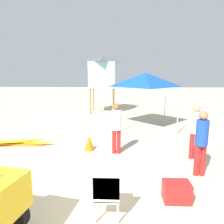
{
  "coord_description": "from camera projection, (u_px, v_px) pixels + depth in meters",
  "views": [
    {
      "loc": [
        0.86,
        -3.97,
        2.71
      ],
      "look_at": [
        0.54,
        3.86,
        1.26
      ],
      "focal_mm": 32.43,
      "sensor_mm": 36.0,
      "label": 1
    }
  ],
  "objects": [
    {
      "name": "surfboard_pile",
      "position": [
        16.0,
        143.0,
        7.84
      ],
      "size": [
        2.77,
        0.83,
        0.24
      ],
      "color": "orange",
      "rests_on": "ground"
    },
    {
      "name": "ground",
      "position": [
        80.0,
        200.0,
        4.43
      ],
      "size": [
        80.0,
        80.0,
        0.0
      ],
      "primitive_type": "plane",
      "color": "beige"
    },
    {
      "name": "lifeguard_tower",
      "position": [
        102.0,
        72.0,
        14.33
      ],
      "size": [
        1.98,
        1.98,
        4.03
      ],
      "color": "olive",
      "rests_on": "ground"
    },
    {
      "name": "stacked_plastic_chairs",
      "position": [
        107.0,
        190.0,
        3.74
      ],
      "size": [
        0.48,
        0.48,
        1.02
      ],
      "color": "white",
      "rests_on": "ground"
    },
    {
      "name": "traffic_cone_near",
      "position": [
        89.0,
        143.0,
        7.36
      ],
      "size": [
        0.37,
        0.37,
        0.53
      ],
      "primitive_type": "cone",
      "color": "orange",
      "rests_on": "ground"
    },
    {
      "name": "popup_canopy",
      "position": [
        145.0,
        80.0,
        10.37
      ],
      "size": [
        2.78,
        2.78,
        2.81
      ],
      "color": "#B2B2B7",
      "rests_on": "ground"
    },
    {
      "name": "lifeguard_near_right",
      "position": [
        202.0,
        139.0,
        5.35
      ],
      "size": [
        0.32,
        0.32,
        1.79
      ],
      "color": "red",
      "rests_on": "ground"
    },
    {
      "name": "cooler_box",
      "position": [
        177.0,
        192.0,
        4.38
      ],
      "size": [
        0.58,
        0.39,
        0.43
      ],
      "primitive_type": "cube",
      "color": "red",
      "rests_on": "ground"
    },
    {
      "name": "lifeguard_near_left",
      "position": [
        195.0,
        128.0,
        6.46
      ],
      "size": [
        0.32,
        0.32,
        1.8
      ],
      "color": "red",
      "rests_on": "ground"
    },
    {
      "name": "lifeguard_near_center",
      "position": [
        116.0,
        125.0,
        6.9
      ],
      "size": [
        0.32,
        0.32,
        1.77
      ],
      "color": "red",
      "rests_on": "ground"
    }
  ]
}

